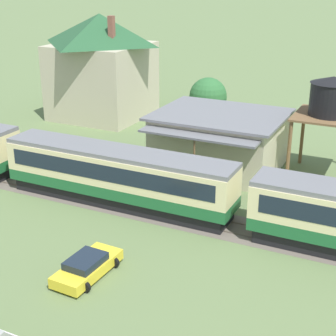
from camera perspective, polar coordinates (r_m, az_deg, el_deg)
passenger_train at (r=32.39m, az=8.89°, el=-3.41°), size 72.53×3.08×4.02m
railway_track at (r=33.15m, az=10.23°, el=-7.19°), size 147.58×3.60×0.04m
station_building at (r=42.59m, az=5.70°, el=3.05°), size 10.33×9.69×4.67m
station_house_dark_green_roof at (r=57.63m, az=-7.38°, el=11.28°), size 10.12×10.03×11.15m
water_tower at (r=41.22m, az=17.66°, el=7.16°), size 5.20×5.20×8.08m
parked_car_yellow at (r=28.63m, az=-8.95°, el=-10.73°), size 2.35×4.38×1.17m
yard_tree_0 at (r=51.11m, az=4.46°, el=7.90°), size 3.70×3.70×5.70m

